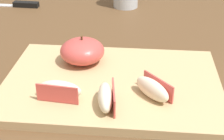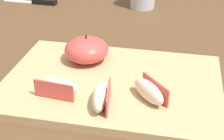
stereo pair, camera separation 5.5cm
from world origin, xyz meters
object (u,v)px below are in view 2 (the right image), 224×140
at_px(cutting_board, 112,84).
at_px(apple_half_skin_up, 87,50).
at_px(apple_wedge_near_knife, 57,87).
at_px(apple_wedge_left, 101,97).
at_px(paring_knife, 40,2).
at_px(apple_wedge_middle, 149,91).

bearing_deg(cutting_board, apple_half_skin_up, 134.95).
relative_size(apple_half_skin_up, apple_wedge_near_knife, 1.14).
bearing_deg(apple_wedge_left, paring_knife, 121.71).
relative_size(apple_half_skin_up, paring_knife, 0.51).
relative_size(cutting_board, apple_wedge_middle, 5.47).
height_order(apple_wedge_middle, apple_wedge_left, same).
bearing_deg(paring_knife, apple_wedge_near_knife, -64.69).
xyz_separation_m(apple_wedge_near_knife, apple_wedge_left, (0.07, -0.01, 0.00)).
distance_m(apple_wedge_middle, paring_knife, 0.57).
xyz_separation_m(apple_wedge_left, paring_knife, (-0.29, 0.47, -0.02)).
bearing_deg(apple_wedge_left, apple_half_skin_up, 113.55).
height_order(apple_wedge_near_knife, paring_knife, apple_wedge_near_knife).
height_order(apple_half_skin_up, apple_wedge_middle, apple_half_skin_up).
bearing_deg(apple_wedge_near_knife, paring_knife, 115.31).
bearing_deg(apple_wedge_middle, paring_knife, 129.34).
bearing_deg(cutting_board, apple_wedge_near_knife, -140.79).
distance_m(cutting_board, apple_half_skin_up, 0.09).
distance_m(apple_wedge_near_knife, paring_knife, 0.50).
xyz_separation_m(cutting_board, paring_knife, (-0.29, 0.39, -0.00)).
xyz_separation_m(apple_wedge_middle, paring_knife, (-0.36, 0.44, -0.02)).
height_order(cutting_board, apple_half_skin_up, apple_half_skin_up).
height_order(apple_wedge_middle, paring_knife, apple_wedge_middle).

